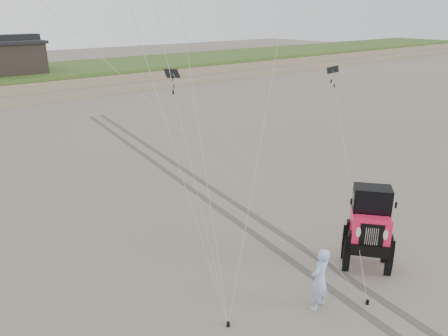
% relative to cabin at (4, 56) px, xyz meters
% --- Properties ---
extents(ground, '(160.00, 160.00, 0.00)m').
position_rel_cabin_xyz_m(ground, '(-2.00, -37.00, -3.24)').
color(ground, '#6B6054').
rests_on(ground, ground).
extents(cabin, '(6.40, 5.40, 3.35)m').
position_rel_cabin_xyz_m(cabin, '(0.00, 0.00, 0.00)').
color(cabin, black).
rests_on(cabin, dune_ridge).
extents(jeep, '(5.52, 5.08, 1.96)m').
position_rel_cabin_xyz_m(jeep, '(0.04, -37.66, -2.26)').
color(jeep, '#F91D4C').
rests_on(jeep, ground).
extents(man, '(0.66, 0.49, 1.67)m').
position_rel_cabin_xyz_m(man, '(-2.51, -37.99, -2.40)').
color(man, '#98B2EC').
rests_on(man, ground).
extents(stake_main, '(0.08, 0.08, 0.12)m').
position_rel_cabin_xyz_m(stake_main, '(-4.71, -37.10, -3.18)').
color(stake_main, black).
rests_on(stake_main, ground).
extents(stake_aux, '(0.08, 0.08, 0.12)m').
position_rel_cabin_xyz_m(stake_aux, '(-1.42, -38.72, -3.18)').
color(stake_aux, black).
rests_on(stake_aux, ground).
extents(tire_tracks, '(5.22, 29.74, 0.01)m').
position_rel_cabin_xyz_m(tire_tracks, '(0.00, -29.00, -3.23)').
color(tire_tracks, '#4C443D').
rests_on(tire_tracks, ground).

